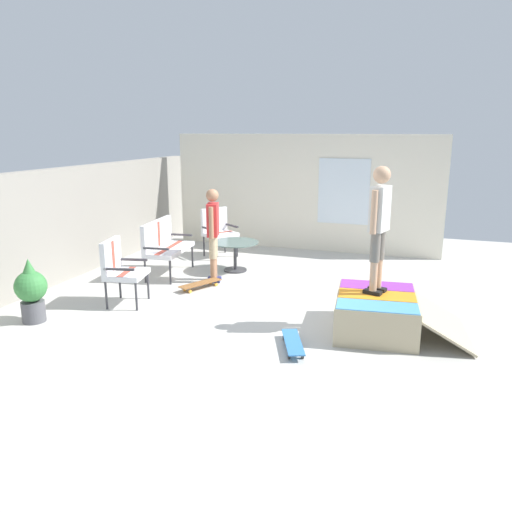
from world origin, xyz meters
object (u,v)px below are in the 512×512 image
object	(u,v)px
person_skater	(379,221)
skateboard_by_bench	(200,284)
patio_chair_by_wall	(119,266)
skateboard_spare	(293,342)
person_watching	(213,229)
skate_ramp	(378,313)
potted_plant	(31,290)
patio_table	(235,250)
patio_bench	(163,242)
patio_chair_near_house	(217,227)

from	to	relation	value
person_skater	skateboard_by_bench	size ratio (longest dim) A/B	2.09
patio_chair_by_wall	skateboard_spare	xyz separation A→B (m)	(-0.75, -2.97, -0.53)
patio_chair_by_wall	person_watching	bearing A→B (deg)	-29.05
skate_ramp	potted_plant	xyz separation A→B (m)	(-1.23, 4.64, 0.21)
skate_ramp	skateboard_spare	xyz separation A→B (m)	(-0.93, 0.93, -0.17)
patio_chair_by_wall	person_watching	distance (m)	1.85
skate_ramp	skateboard_by_bench	size ratio (longest dim) A/B	2.29
person_skater	patio_table	bearing A→B (deg)	53.78
person_skater	potted_plant	xyz separation A→B (m)	(-1.32, 4.57, -1.03)
person_watching	skateboard_by_bench	distance (m)	1.00
skate_ramp	person_skater	distance (m)	1.24
patio_bench	person_watching	size ratio (longest dim) A/B	0.79
person_skater	skateboard_by_bench	world-z (taller)	person_skater
patio_bench	skateboard_spare	bearing A→B (deg)	-127.84
patio_chair_by_wall	patio_table	world-z (taller)	patio_chair_by_wall
patio_chair_by_wall	potted_plant	xyz separation A→B (m)	(-1.06, 0.74, -0.15)
patio_chair_near_house	skateboard_spare	xyz separation A→B (m)	(-4.11, -2.77, -0.53)
patio_table	skateboard_spare	size ratio (longest dim) A/B	1.10
patio_chair_by_wall	person_skater	bearing A→B (deg)	-86.08
patio_bench	person_watching	xyz separation A→B (m)	(-0.10, -1.05, 0.34)
person_skater	patio_chair_near_house	bearing A→B (deg)	49.60
patio_chair_by_wall	person_watching	size ratio (longest dim) A/B	0.62
skate_ramp	patio_chair_by_wall	world-z (taller)	patio_chair_by_wall
skate_ramp	patio_bench	size ratio (longest dim) A/B	1.41
skate_ramp	person_watching	world-z (taller)	person_watching
skate_ramp	skateboard_spare	bearing A→B (deg)	134.78
patio_table	skate_ramp	bearing A→B (deg)	-126.71
skateboard_by_bench	potted_plant	bearing A→B (deg)	143.82
patio_chair_near_house	person_watching	bearing A→B (deg)	-158.85
patio_bench	patio_chair_by_wall	distance (m)	1.70
skate_ramp	person_watching	xyz separation A→B (m)	(1.41, 3.02, 0.70)
patio_bench	potted_plant	bearing A→B (deg)	168.36
patio_chair_by_wall	skateboard_by_bench	size ratio (longest dim) A/B	1.27
skate_ramp	skateboard_spare	size ratio (longest dim) A/B	2.25
patio_chair_near_house	person_skater	size ratio (longest dim) A/B	0.61
patio_chair_near_house	patio_bench	bearing A→B (deg)	167.60
patio_table	potted_plant	world-z (taller)	potted_plant
patio_chair_by_wall	patio_table	distance (m)	2.55
patio_table	skateboard_spare	xyz separation A→B (m)	(-3.09, -1.97, -0.32)
patio_chair_near_house	person_watching	world-z (taller)	person_watching
patio_bench	skateboard_by_bench	xyz separation A→B (m)	(-0.59, -1.01, -0.53)
patio_bench	skateboard_spare	size ratio (longest dim) A/B	1.60
patio_bench	potted_plant	xyz separation A→B (m)	(-2.74, 0.56, -0.15)
skate_ramp	person_skater	world-z (taller)	person_skater
skate_ramp	potted_plant	bearing A→B (deg)	104.83
person_watching	potted_plant	size ratio (longest dim) A/B	1.80
patio_table	potted_plant	size ratio (longest dim) A/B	0.98
patio_chair_by_wall	patio_table	size ratio (longest dim) A/B	1.13
patio_bench	patio_table	xyz separation A→B (m)	(0.65, -1.17, -0.21)
patio_chair_near_house	patio_table	distance (m)	1.31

